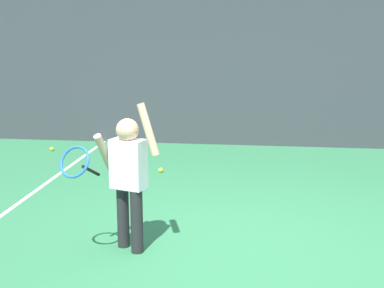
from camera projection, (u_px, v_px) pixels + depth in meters
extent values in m
plane|color=#2D7247|center=(237.00, 249.00, 4.70)|extent=(20.00, 20.00, 0.00)
cube|color=white|center=(19.00, 202.00, 5.98)|extent=(0.05, 9.00, 0.00)
cube|color=#383D42|center=(249.00, 61.00, 8.70)|extent=(10.99, 0.08, 2.90)
cylinder|color=slate|center=(146.00, 55.00, 8.95)|extent=(0.09, 0.09, 3.05)
cylinder|color=slate|center=(358.00, 57.00, 8.52)|extent=(0.09, 0.09, 3.05)
cylinder|color=#232326|center=(123.00, 216.00, 4.71)|extent=(0.11, 0.11, 0.58)
cylinder|color=#232326|center=(137.00, 221.00, 4.58)|extent=(0.11, 0.11, 0.58)
cube|color=white|center=(128.00, 164.00, 4.54)|extent=(0.34, 0.25, 0.44)
sphere|color=tan|center=(127.00, 130.00, 4.47)|extent=(0.20, 0.20, 0.20)
cylinder|color=tan|center=(148.00, 129.00, 4.41)|extent=(0.22, 0.13, 0.46)
cylinder|color=tan|center=(106.00, 156.00, 4.55)|extent=(0.15, 0.30, 0.43)
cylinder|color=black|center=(91.00, 171.00, 4.50)|extent=(0.10, 0.24, 0.15)
torus|color=#2666B2|center=(75.00, 162.00, 4.28)|extent=(0.32, 0.24, 0.26)
sphere|color=#CCE033|center=(52.00, 149.00, 8.54)|extent=(0.07, 0.07, 0.07)
sphere|color=#CCE033|center=(161.00, 170.00, 7.24)|extent=(0.07, 0.07, 0.07)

